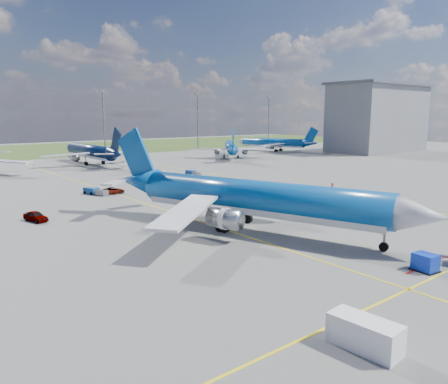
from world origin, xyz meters
TOP-DOWN VIEW (x-y plane):
  - ground at (0.00, 0.00)m, footprint 400.00×400.00m
  - taxiway_lines at (0.17, 27.70)m, footprint 60.25×160.00m
  - floodlight_masts at (10.00, 110.00)m, footprint 202.20×0.50m
  - terminal_building at (120.00, 60.00)m, footprint 42.00×22.00m
  - warning_post at (26.00, 8.00)m, footprint 0.50×0.50m
  - bg_jet_n at (15.37, 86.35)m, footprint 31.46×41.17m
  - bg_jet_ne at (60.20, 76.78)m, footprint 45.20×46.96m
  - bg_jet_ene at (90.14, 86.87)m, footprint 38.85×43.83m
  - main_airliner at (2.64, 1.45)m, footprint 47.87×54.67m
  - uld_container at (5.33, -18.61)m, footprint 1.81×2.16m
  - service_van at (-10.90, -23.12)m, footprint 2.29×4.51m
  - service_car_a at (-17.31, 23.46)m, footprint 2.70×4.38m
  - service_car_b at (-0.37, 36.52)m, footprint 4.39×2.16m
  - service_car_c at (15.48, 35.45)m, footprint 2.88×5.18m
  - baggage_tug_w at (12.76, 36.17)m, footprint 3.28×5.21m
  - baggage_tug_c at (-3.18, 37.90)m, footprint 2.92×5.42m
  - baggage_tug_e at (25.15, 48.27)m, footprint 1.47×4.88m

SIDE VIEW (x-z plane):
  - ground at x=0.00m, z-range 0.00..0.00m
  - bg_jet_n at x=15.37m, z-range -5.37..5.37m
  - bg_jet_ne at x=60.20m, z-range -4.89..4.89m
  - bg_jet_ene at x=90.14m, z-range -4.76..4.76m
  - main_airliner at x=2.64m, z-range -6.00..6.00m
  - taxiway_lines at x=0.17m, z-range 0.00..0.02m
  - baggage_tug_e at x=25.15m, z-range -0.03..1.05m
  - baggage_tug_w at x=12.76m, z-range -0.04..1.11m
  - baggage_tug_c at x=-3.18m, z-range -0.04..1.14m
  - service_car_b at x=-0.37m, z-range 0.00..1.20m
  - service_car_a at x=-17.31m, z-range 0.00..1.39m
  - service_car_c at x=15.48m, z-range 0.00..1.42m
  - uld_container at x=5.33m, z-range 0.00..1.59m
  - service_van at x=-10.90m, z-range 0.00..1.92m
  - warning_post at x=26.00m, z-range 0.00..3.00m
  - floodlight_masts at x=10.00m, z-range 1.21..23.91m
  - terminal_building at x=120.00m, z-range 0.07..26.07m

